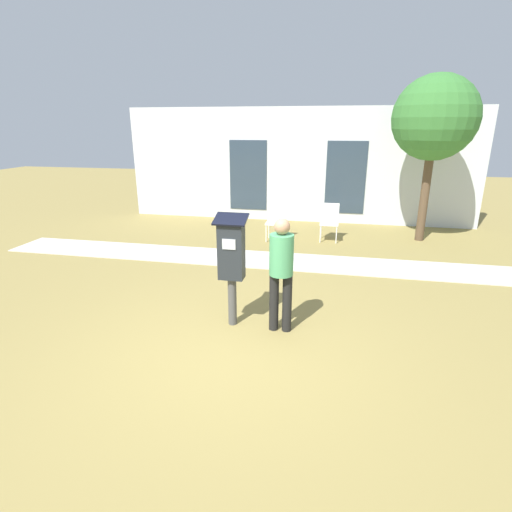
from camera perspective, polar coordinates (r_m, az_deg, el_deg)
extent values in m
plane|color=olive|center=(5.16, -3.88, -13.52)|extent=(40.00, 40.00, 0.00)
cube|color=beige|center=(8.36, 2.65, -0.64)|extent=(12.00, 1.10, 0.02)
cube|color=silver|center=(11.81, 5.81, 12.73)|extent=(10.00, 0.24, 3.20)
cube|color=#2D3D4C|center=(11.94, -1.13, 11.43)|extent=(1.10, 0.02, 2.00)
cube|color=#2D3D4C|center=(11.65, 12.68, 10.83)|extent=(1.10, 0.02, 2.00)
cylinder|color=#4C4C4C|center=(5.66, -3.40, -6.47)|extent=(0.12, 0.12, 0.70)
cube|color=#23282D|center=(5.39, -3.55, 0.80)|extent=(0.34, 0.22, 0.80)
cube|color=silver|center=(5.25, -3.90, 1.67)|extent=(0.18, 0.01, 0.14)
cube|color=black|center=(5.28, -3.64, 5.28)|extent=(0.44, 0.31, 0.12)
cylinder|color=black|center=(5.49, 2.58, -6.59)|extent=(0.13, 0.13, 0.82)
cylinder|color=black|center=(5.47, 4.46, -6.73)|extent=(0.13, 0.13, 0.82)
cylinder|color=#4C9E66|center=(5.23, 3.66, 0.17)|extent=(0.32, 0.32, 0.55)
sphere|color=tan|center=(5.12, 3.74, 4.21)|extent=(0.21, 0.21, 0.21)
cylinder|color=white|center=(9.66, 1.46, 3.22)|extent=(0.03, 0.03, 0.42)
cylinder|color=white|center=(9.60, 3.70, 3.09)|extent=(0.03, 0.03, 0.42)
cylinder|color=white|center=(10.02, 1.85, 3.77)|extent=(0.03, 0.03, 0.42)
cylinder|color=white|center=(9.97, 4.01, 3.65)|extent=(0.03, 0.03, 0.42)
cube|color=white|center=(9.76, 2.77, 4.74)|extent=(0.44, 0.44, 0.04)
cube|color=white|center=(9.90, 2.98, 6.35)|extent=(0.44, 0.04, 0.44)
cylinder|color=white|center=(9.74, 9.18, 3.11)|extent=(0.03, 0.03, 0.42)
cylinder|color=white|center=(9.73, 11.41, 2.97)|extent=(0.03, 0.03, 0.42)
cylinder|color=white|center=(10.11, 9.28, 3.66)|extent=(0.03, 0.03, 0.42)
cylinder|color=white|center=(10.10, 11.44, 3.53)|extent=(0.03, 0.03, 0.42)
cube|color=white|center=(9.86, 10.40, 4.61)|extent=(0.44, 0.44, 0.04)
cube|color=white|center=(10.01, 10.52, 6.20)|extent=(0.44, 0.04, 0.44)
cylinder|color=brown|center=(10.46, 22.94, 7.94)|extent=(0.20, 0.20, 2.20)
sphere|color=#387533|center=(10.34, 24.19, 17.58)|extent=(1.90, 1.90, 1.90)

